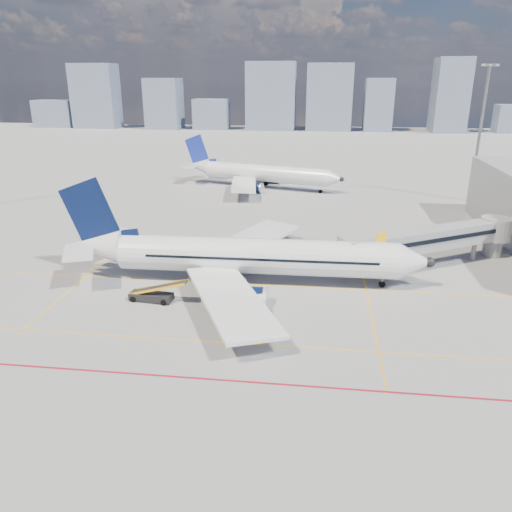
{
  "coord_description": "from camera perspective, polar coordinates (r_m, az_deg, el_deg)",
  "views": [
    {
      "loc": [
        7.89,
        -46.07,
        23.23
      ],
      "look_at": [
        1.29,
        6.87,
        4.0
      ],
      "focal_mm": 35.0,
      "sensor_mm": 36.0,
      "label": 1
    }
  ],
  "objects": [
    {
      "name": "ground",
      "position": [
        52.19,
        -2.35,
        -6.63
      ],
      "size": [
        420.0,
        420.0,
        0.0
      ],
      "primitive_type": "plane",
      "color": "gray",
      "rests_on": "ground"
    },
    {
      "name": "apron_markings",
      "position": [
        48.87,
        -3.78,
        -8.6
      ],
      "size": [
        90.0,
        35.12,
        0.01
      ],
      "color": "#FBAF0D",
      "rests_on": "ground"
    },
    {
      "name": "jet_bridge",
      "position": [
        67.75,
        20.12,
        1.86
      ],
      "size": [
        23.55,
        15.78,
        6.3
      ],
      "color": "#9CA0A5",
      "rests_on": "ground"
    },
    {
      "name": "floodlight_mast_ne",
      "position": [
        105.9,
        24.24,
        12.92
      ],
      "size": [
        3.2,
        0.61,
        25.45
      ],
      "color": "slate",
      "rests_on": "ground"
    },
    {
      "name": "distant_skyline",
      "position": [
        237.34,
        1.82,
        17.29
      ],
      "size": [
        248.5,
        14.99,
        31.14
      ],
      "color": "slate",
      "rests_on": "ground"
    },
    {
      "name": "main_aircraft",
      "position": [
        58.99,
        -1.71,
        -0.02
      ],
      "size": [
        43.95,
        38.3,
        12.81
      ],
      "rotation": [
        0.0,
        0.0,
        0.02
      ],
      "color": "silver",
      "rests_on": "ground"
    },
    {
      "name": "second_aircraft",
      "position": [
        111.19,
        0.33,
        9.46
      ],
      "size": [
        36.73,
        31.41,
        10.99
      ],
      "rotation": [
        0.0,
        0.0,
        -0.29
      ],
      "color": "silver",
      "rests_on": "ground"
    },
    {
      "name": "baggage_tug",
      "position": [
        50.21,
        0.22,
        -6.81
      ],
      "size": [
        2.41,
        1.82,
        1.51
      ],
      "rotation": [
        0.0,
        0.0,
        0.27
      ],
      "color": "silver",
      "rests_on": "ground"
    },
    {
      "name": "cargo_dolly",
      "position": [
        51.62,
        -0.77,
        -5.67
      ],
      "size": [
        3.7,
        2.63,
        1.86
      ],
      "rotation": [
        0.0,
        0.0,
        0.37
      ],
      "color": "black",
      "rests_on": "ground"
    },
    {
      "name": "belt_loader",
      "position": [
        55.9,
        -11.73,
        -4.38
      ],
      "size": [
        6.85,
        2.31,
        2.76
      ],
      "rotation": [
        0.0,
        0.0,
        -0.11
      ],
      "color": "black",
      "rests_on": "ground"
    },
    {
      "name": "ramp_worker",
      "position": [
        49.32,
        1.05,
        -7.07
      ],
      "size": [
        0.75,
        0.81,
        1.85
      ],
      "primitive_type": "imported",
      "rotation": [
        0.0,
        0.0,
        0.98
      ],
      "color": "yellow",
      "rests_on": "ground"
    }
  ]
}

